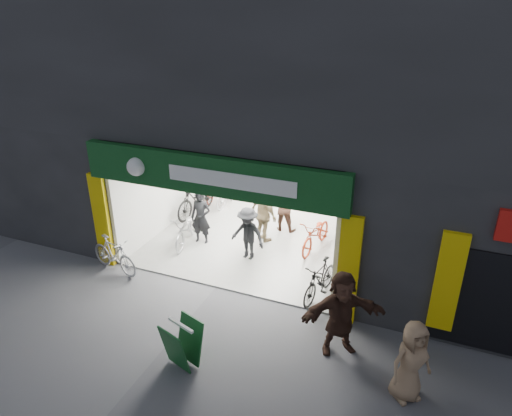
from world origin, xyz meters
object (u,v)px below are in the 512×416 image
Objects in this scene: bike_right_front at (320,280)px; bike_left_front at (187,229)px; sandwich_board at (182,343)px; parked_bike at (114,255)px; pedestrian_near at (411,361)px.

bike_left_front is at bearing 176.88° from bike_right_front.
sandwich_board is (-1.88, -3.22, 0.05)m from bike_right_front.
parked_bike is 1.03× the size of pedestrian_near.
bike_left_front is at bearing 109.64° from pedestrian_near.
bike_right_front is 3.73m from sandwich_board.
pedestrian_near reaches higher than parked_bike.
pedestrian_near reaches higher than sandwich_board.
bike_right_front is 1.00× the size of pedestrian_near.
bike_right_front reaches higher than bike_left_front.
pedestrian_near is (6.55, -3.54, 0.33)m from bike_left_front.
sandwich_board reaches higher than bike_right_front.
sandwich_board is at bearing -110.68° from parked_bike.
bike_left_front is 7.45m from pedestrian_near.
parked_bike reaches higher than bike_left_front.
pedestrian_near is at bearing -38.98° from bike_left_front.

